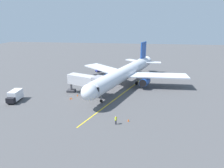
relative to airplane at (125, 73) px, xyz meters
name	(u,v)px	position (x,y,z in m)	size (l,w,h in m)	color
ground_plane	(123,84)	(0.82, -1.89, -4.00)	(220.00, 220.00, 0.00)	#4C4C4F
apron_lead_in_line	(123,93)	(0.10, 6.26, -4.00)	(0.24, 40.00, 0.01)	yellow
airplane	(125,73)	(0.00, 0.00, 0.00)	(32.72, 38.99, 11.50)	silver
jet_bridge	(88,81)	(8.90, 8.77, -0.24)	(11.32, 6.28, 5.40)	#B7B7BC
ground_crew_marshaller	(116,120)	(0.04, 22.82, -3.12)	(0.42, 0.47, 1.71)	#23232D
ground_crew_wing_walker	(84,94)	(9.80, 10.10, -3.12)	(0.32, 0.44, 1.71)	#23232D
tug_near_nose	(99,70)	(11.01, -15.57, -3.30)	(2.71, 2.66, 1.50)	#2D3899
box_truck_portside	(15,96)	(25.26, 15.15, -2.62)	(2.23, 4.71, 2.62)	black
safety_cone_nose_left	(72,98)	(12.30, 12.02, -3.73)	(0.32, 0.32, 0.55)	#F2590F
safety_cone_nose_right	(128,120)	(-2.23, 21.37, -3.73)	(0.32, 0.32, 0.55)	#F2590F
safety_cone_wing_port	(70,98)	(12.67, 12.14, -3.73)	(0.32, 0.32, 0.55)	#F2590F
safety_cone_wing_starboard	(77,95)	(11.52, 9.81, -3.73)	(0.32, 0.32, 0.55)	#F2590F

